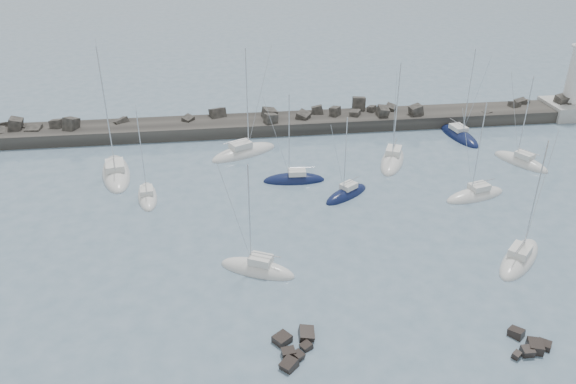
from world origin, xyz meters
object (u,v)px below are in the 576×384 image
Objects in this scene: sailboat_6 at (392,161)px; sailboat_10 at (521,162)px; sailboat_13 at (346,195)px; sailboat_8 at (459,136)px; sailboat_9 at (475,196)px; sailboat_4 at (244,153)px; sailboat_1 at (116,174)px; sailboat_3 at (147,197)px; sailboat_5 at (258,269)px; sailboat_14 at (294,180)px; lighthouse at (570,97)px; sailboat_7 at (519,259)px.

sailboat_6 is 1.16× the size of sailboat_10.
sailboat_6 is at bearing 46.09° from sailboat_13.
sailboat_8 reaches higher than sailboat_9.
sailboat_9 is at bearing -31.07° from sailboat_4.
sailboat_3 is at bearing -56.18° from sailboat_1.
sailboat_4 is 1.06× the size of sailboat_6.
sailboat_3 is 45.98m from sailboat_8.
sailboat_13 is (23.46, -2.53, 0.01)m from sailboat_3.
sailboat_10 is at bearing -3.61° from sailboat_1.
sailboat_3 is 0.90× the size of sailboat_10.
sailboat_14 reaches higher than sailboat_5.
lighthouse reaches higher than sailboat_5.
sailboat_3 is 16.43m from sailboat_4.
sailboat_1 is 53.15m from sailboat_10.
sailboat_6 reaches higher than sailboat_8.
sailboat_8 reaches higher than sailboat_13.
lighthouse reaches higher than sailboat_8.
lighthouse reaches higher than sailboat_9.
sailboat_1 reaches higher than sailboat_4.
sailboat_14 is at bearing 140.70° from sailboat_13.
sailboat_6 is (19.59, -5.18, 0.00)m from sailboat_4.
sailboat_13 is at bearing -133.91° from sailboat_6.
sailboat_14 is at bearing -159.39° from lighthouse.
sailboat_9 is (6.88, -10.77, -0.02)m from sailboat_6.
lighthouse reaches higher than sailboat_14.
sailboat_13 is (27.98, -9.28, -0.01)m from sailboat_1.
sailboat_10 is at bearing -12.00° from sailboat_4.
sailboat_8 is at bearing 37.56° from sailboat_13.
sailboat_8 is at bearing 30.57° from sailboat_6.
sailboat_9 is (43.05, -11.54, -0.01)m from sailboat_1.
lighthouse is 0.93× the size of sailboat_4.
sailboat_5 is 18.07m from sailboat_13.
sailboat_3 is at bearing -175.99° from sailboat_10.
sailboat_9 is 12.93m from sailboat_10.
sailboat_8 is at bearing 114.50° from sailboat_10.
sailboat_4 is 37.28m from sailboat_10.
sailboat_5 is 29.87m from sailboat_6.
lighthouse is at bearing 9.30° from sailboat_4.
sailboat_3 is 0.73× the size of sailboat_4.
sailboat_4 is 30.90m from sailboat_9.
sailboat_9 reaches higher than sailboat_14.
sailboat_5 is 0.89× the size of sailboat_7.
sailboat_9 is 1.00× the size of sailboat_10.
sailboat_7 is at bearing -102.25° from sailboat_8.
sailboat_4 reaches higher than sailboat_7.
sailboat_6 is at bearing -1.23° from sailboat_1.
sailboat_8 reaches higher than sailboat_5.
sailboat_3 is at bearing 125.77° from sailboat_5.
sailboat_3 is at bearing -137.24° from sailboat_4.
sailboat_8 is 1.12× the size of sailboat_10.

